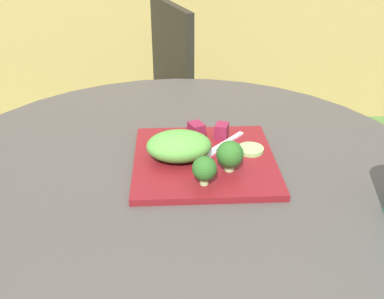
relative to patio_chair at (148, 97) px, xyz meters
The scene contains 10 objects.
patio_table 0.98m from the patio_chair, 83.42° to the right, with size 1.09×1.09×0.76m.
patio_chair is the anchor object (origin of this frame).
salad_plate 1.00m from the patio_chair, 80.19° to the right, with size 0.29×0.29×0.01m, color maroon.
fork 0.97m from the patio_chair, 77.95° to the right, with size 0.12×0.12×0.00m.
lettuce_mound 1.00m from the patio_chair, 83.36° to the right, with size 0.13×0.10×0.06m, color #519338.
broccoli_floret_0 1.10m from the patio_chair, 81.50° to the right, with size 0.05×0.05×0.06m.
broccoli_floret_1 1.06m from the patio_chair, 78.16° to the right, with size 0.05×0.05×0.06m.
cucumber_slice_0 1.00m from the patio_chair, 74.07° to the right, with size 0.06×0.06×0.01m, color #8EB766.
beet_chunk_0 0.93m from the patio_chair, 76.31° to the right, with size 0.03×0.03×0.03m, color maroon.
beet_chunk_1 0.91m from the patio_chair, 79.91° to the right, with size 0.04×0.03×0.04m, color maroon.
Camera 1 is at (-0.01, -0.79, 1.24)m, focal length 41.92 mm.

